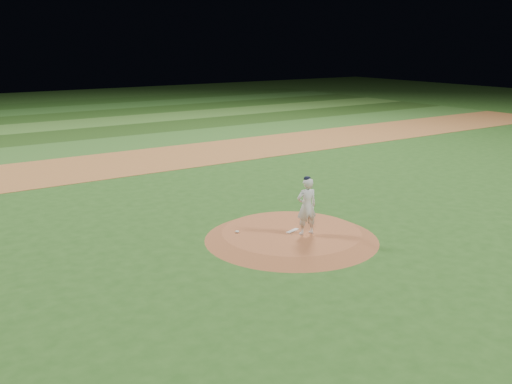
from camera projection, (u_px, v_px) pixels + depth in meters
ground at (291, 239)px, 18.08m from camera, size 120.00×120.00×0.00m
infield_dirt_band at (126, 163)px, 29.29m from camera, size 70.00×6.00×0.02m
outfield_stripe_0 at (91, 147)px, 33.69m from camera, size 70.00×5.00×0.02m
outfield_stripe_1 at (66, 135)px, 37.69m from camera, size 70.00×5.00×0.02m
outfield_stripe_2 at (46, 126)px, 41.70m from camera, size 70.00×5.00×0.02m
outfield_stripe_3 at (30, 119)px, 45.70m from camera, size 70.00×5.00×0.02m
outfield_stripe_4 at (16, 112)px, 49.70m from camera, size 70.00×5.00×0.02m
outfield_stripe_5 at (4, 107)px, 53.71m from camera, size 70.00×5.00×0.02m
pitchers_mound at (291, 235)px, 18.05m from camera, size 5.50×5.50×0.25m
pitching_rubber at (293, 231)px, 18.04m from camera, size 0.54×0.28×0.03m
rosin_bag at (237, 232)px, 17.89m from camera, size 0.13×0.13×0.07m
pitcher_on_mound at (307, 206)px, 17.54m from camera, size 0.73×0.56×1.86m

